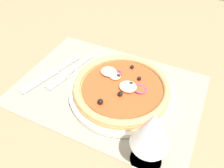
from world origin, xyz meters
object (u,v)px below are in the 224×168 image
at_px(knife, 51,73).
at_px(wine_glass, 152,131).
at_px(plate, 121,93).
at_px(fork, 69,73).
at_px(pizza, 121,88).

xyz_separation_m(knife, wine_glass, (-0.32, 0.13, 0.10)).
xyz_separation_m(plate, wine_glass, (-0.12, 0.14, 0.09)).
xyz_separation_m(fork, wine_glass, (-0.28, 0.15, 0.10)).
xyz_separation_m(pizza, fork, (0.17, -0.01, -0.02)).
bearing_deg(plate, wine_glass, 129.80).
relative_size(plate, pizza, 1.09).
xyz_separation_m(pizza, wine_glass, (-0.12, 0.14, 0.08)).
bearing_deg(knife, fork, 136.39).
relative_size(fork, wine_glass, 1.20).
distance_m(pizza, fork, 0.17).
bearing_deg(wine_glass, knife, -21.27).
bearing_deg(pizza, fork, -3.56).
distance_m(pizza, wine_glass, 0.20).
distance_m(fork, wine_glass, 0.33).
height_order(pizza, knife, pizza).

